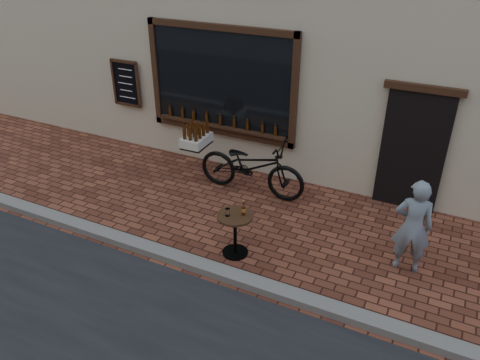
% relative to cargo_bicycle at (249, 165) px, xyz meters
% --- Properties ---
extents(ground, '(90.00, 90.00, 0.00)m').
position_rel_cargo_bicycle_xyz_m(ground, '(0.89, -2.66, -0.58)').
color(ground, '#4D2319').
rests_on(ground, ground).
extents(kerb, '(90.00, 0.25, 0.12)m').
position_rel_cargo_bicycle_xyz_m(kerb, '(0.89, -2.46, -0.52)').
color(kerb, slate).
rests_on(kerb, ground).
extents(cargo_bicycle, '(2.49, 0.78, 1.21)m').
position_rel_cargo_bicycle_xyz_m(cargo_bicycle, '(0.00, 0.00, 0.00)').
color(cargo_bicycle, black).
rests_on(cargo_bicycle, ground).
extents(bistro_table, '(0.56, 0.56, 0.97)m').
position_rel_cargo_bicycle_xyz_m(bistro_table, '(0.64, -1.88, -0.06)').
color(bistro_table, black).
rests_on(bistro_table, ground).
extents(pedestrian, '(0.60, 0.44, 1.52)m').
position_rel_cargo_bicycle_xyz_m(pedestrian, '(3.12, -1.06, 0.19)').
color(pedestrian, slate).
rests_on(pedestrian, ground).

